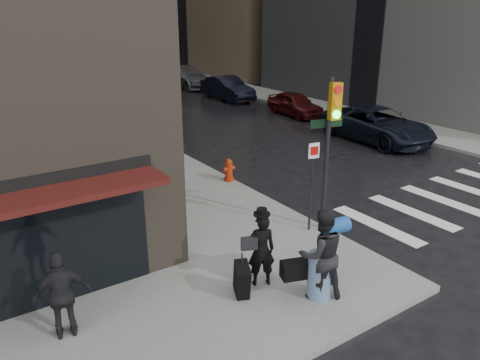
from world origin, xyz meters
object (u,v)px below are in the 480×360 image
object	(u,v)px
parked_car_1	(295,104)
parked_car_3	(186,77)
parked_car_2	(227,88)
man_overcoat	(257,255)
man_greycoat	(63,295)
fire_hydrant	(229,171)
parked_car_0	(377,124)
man_jeans	(321,254)
traffic_light	(329,135)
parked_car_4	(155,70)
parked_car_5	(126,62)
parked_car_6	(108,57)

from	to	relation	value
parked_car_1	parked_car_3	distance (m)	12.60
parked_car_1	parked_car_2	bearing A→B (deg)	98.93
man_overcoat	man_greycoat	size ratio (longest dim) A/B	1.07
fire_hydrant	parked_car_0	xyz separation A→B (m)	(8.75, 0.98, 0.27)
man_jeans	parked_car_2	xyz separation A→B (m)	(10.90, 20.47, -0.38)
man_jeans	traffic_light	distance (m)	3.61
man_greycoat	parked_car_2	bearing A→B (deg)	-117.53
parked_car_4	parked_car_3	bearing A→B (deg)	-88.72
man_jeans	parked_car_5	size ratio (longest dim) A/B	0.40
parked_car_0	fire_hydrant	bearing A→B (deg)	-170.23
man_greycoat	fire_hydrant	xyz separation A→B (m)	(6.89, 5.23, -0.50)
parked_car_4	parked_car_6	distance (m)	12.60
fire_hydrant	man_jeans	bearing A→B (deg)	-108.06
parked_car_3	parked_car_4	distance (m)	6.31
man_overcoat	traffic_light	size ratio (longest dim) A/B	0.45
parked_car_2	parked_car_3	world-z (taller)	parked_car_3
man_greycoat	parked_car_1	bearing A→B (deg)	-130.09
parked_car_2	parked_car_6	bearing A→B (deg)	88.57
traffic_light	parked_car_2	size ratio (longest dim) A/B	0.88
traffic_light	parked_car_0	xyz separation A→B (m)	(8.71, 5.60, -2.00)
traffic_light	parked_car_3	size ratio (longest dim) A/B	0.72
traffic_light	parked_car_6	bearing A→B (deg)	91.07
parked_car_1	traffic_light	bearing A→B (deg)	-123.50
traffic_light	parked_car_2	xyz separation A→B (m)	(8.61, 18.20, -2.01)
man_jeans	parked_car_6	world-z (taller)	man_jeans
fire_hydrant	parked_car_4	bearing A→B (deg)	70.81
man_jeans	man_overcoat	bearing A→B (deg)	-31.35
man_greycoat	traffic_light	distance (m)	7.18
parked_car_4	parked_car_5	xyz separation A→B (m)	(-0.21, 6.30, 0.13)
parked_car_2	parked_car_5	xyz separation A→B (m)	(0.25, 18.90, 0.05)
man_greycoat	parked_car_6	size ratio (longest dim) A/B	0.31
traffic_light	parked_car_4	world-z (taller)	traffic_light
parked_car_0	parked_car_2	bearing A→B (deg)	93.86
parked_car_0	parked_car_6	bearing A→B (deg)	92.57
man_overcoat	fire_hydrant	world-z (taller)	man_overcoat
parked_car_0	parked_car_3	distance (m)	18.90
parked_car_0	parked_car_5	size ratio (longest dim) A/B	1.13
parked_car_4	man_jeans	bearing A→B (deg)	-105.58
parked_car_3	parked_car_6	xyz separation A→B (m)	(0.42, 18.90, -0.06)
traffic_light	parked_car_6	size ratio (longest dim) A/B	0.75
traffic_light	fire_hydrant	bearing A→B (deg)	103.66
man_greycoat	parked_car_4	bearing A→B (deg)	-104.96
man_jeans	traffic_light	world-z (taller)	traffic_light
man_greycoat	parked_car_5	bearing A→B (deg)	-100.69
man_jeans	parked_car_1	size ratio (longest dim) A/B	0.50
parked_car_1	parked_car_6	world-z (taller)	parked_car_6
man_overcoat	parked_car_4	xyz separation A→B (m)	(12.19, 32.05, -0.22)
parked_car_1	parked_car_3	size ratio (longest dim) A/B	0.70
parked_car_1	parked_car_6	xyz separation A→B (m)	(0.11, 31.50, 0.09)
man_jeans	parked_car_5	xyz separation A→B (m)	(11.15, 39.37, -0.33)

